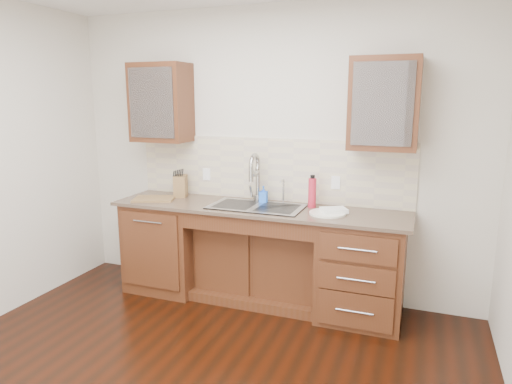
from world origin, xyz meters
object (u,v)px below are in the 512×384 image
(soap_bottle, at_px, (263,194))
(knife_block, at_px, (181,186))
(plate, at_px, (327,213))
(cutting_board, at_px, (154,199))
(water_bottle, at_px, (312,193))

(soap_bottle, relative_size, knife_block, 0.76)
(soap_bottle, height_order, plate, soap_bottle)
(plate, bearing_deg, cutting_board, -179.01)
(cutting_board, bearing_deg, soap_bottle, 12.88)
(knife_block, relative_size, cutting_board, 0.55)
(plate, xyz_separation_m, knife_block, (-1.52, 0.19, 0.10))
(soap_bottle, xyz_separation_m, cutting_board, (-1.04, -0.24, -0.07))
(plate, distance_m, knife_block, 1.53)
(water_bottle, height_order, knife_block, water_bottle)
(soap_bottle, xyz_separation_m, plate, (0.65, -0.21, -0.07))
(cutting_board, bearing_deg, water_bottle, 8.40)
(water_bottle, relative_size, plate, 0.86)
(water_bottle, height_order, plate, water_bottle)
(plate, bearing_deg, water_bottle, 133.34)
(plate, relative_size, knife_block, 1.47)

